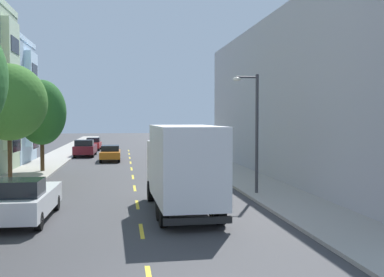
{
  "coord_description": "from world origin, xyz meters",
  "views": [
    {
      "loc": [
        -0.61,
        -9.28,
        3.98
      ],
      "look_at": [
        4.25,
        23.68,
        2.48
      ],
      "focal_mm": 43.7,
      "sensor_mm": 36.0,
      "label": 1
    }
  ],
  "objects_px": {
    "delivery_box_truck": "(183,165)",
    "parked_pickup_white": "(24,200)",
    "street_lamp": "(254,124)",
    "parked_hatchback_red": "(93,144)",
    "parked_hatchback_champagne": "(175,150)",
    "moving_orange_sedan": "(110,153)",
    "parked_pickup_teal": "(163,143)",
    "street_tree_second": "(9,102)",
    "parked_pickup_burgundy": "(85,148)",
    "parked_pickup_sky": "(190,160)",
    "street_tree_third": "(42,112)"
  },
  "relations": [
    {
      "from": "delivery_box_truck",
      "to": "moving_orange_sedan",
      "type": "distance_m",
      "value": 24.35
    },
    {
      "from": "delivery_box_truck",
      "to": "parked_pickup_burgundy",
      "type": "distance_m",
      "value": 30.39
    },
    {
      "from": "delivery_box_truck",
      "to": "parked_pickup_white",
      "type": "bearing_deg",
      "value": -174.97
    },
    {
      "from": "parked_hatchback_red",
      "to": "parked_pickup_white",
      "type": "distance_m",
      "value": 39.31
    },
    {
      "from": "street_tree_third",
      "to": "parked_hatchback_red",
      "type": "relative_size",
      "value": 1.62
    },
    {
      "from": "delivery_box_truck",
      "to": "parked_pickup_burgundy",
      "type": "bearing_deg",
      "value": 101.96
    },
    {
      "from": "street_tree_third",
      "to": "delivery_box_truck",
      "type": "distance_m",
      "value": 17.85
    },
    {
      "from": "delivery_box_truck",
      "to": "parked_pickup_teal",
      "type": "distance_m",
      "value": 38.47
    },
    {
      "from": "parked_pickup_sky",
      "to": "parked_pickup_teal",
      "type": "height_order",
      "value": "same"
    },
    {
      "from": "street_tree_second",
      "to": "street_lamp",
      "type": "distance_m",
      "value": 12.56
    },
    {
      "from": "street_tree_second",
      "to": "parked_hatchback_red",
      "type": "xyz_separation_m",
      "value": [
        2.16,
        32.75,
        -4.0
      ]
    },
    {
      "from": "parked_pickup_white",
      "to": "moving_orange_sedan",
      "type": "height_order",
      "value": "parked_pickup_white"
    },
    {
      "from": "street_tree_second",
      "to": "moving_orange_sedan",
      "type": "bearing_deg",
      "value": 75.69
    },
    {
      "from": "parked_pickup_teal",
      "to": "parked_hatchback_red",
      "type": "bearing_deg",
      "value": 177.43
    },
    {
      "from": "parked_pickup_teal",
      "to": "parked_hatchback_champagne",
      "type": "relative_size",
      "value": 1.32
    },
    {
      "from": "parked_pickup_white",
      "to": "parked_hatchback_champagne",
      "type": "height_order",
      "value": "parked_pickup_white"
    },
    {
      "from": "parked_pickup_sky",
      "to": "moving_orange_sedan",
      "type": "height_order",
      "value": "parked_pickup_sky"
    },
    {
      "from": "street_tree_third",
      "to": "street_lamp",
      "type": "distance_m",
      "value": 17.08
    },
    {
      "from": "delivery_box_truck",
      "to": "parked_pickup_teal",
      "type": "relative_size",
      "value": 1.43
    },
    {
      "from": "parked_pickup_burgundy",
      "to": "parked_pickup_teal",
      "type": "relative_size",
      "value": 1.01
    },
    {
      "from": "street_lamp",
      "to": "moving_orange_sedan",
      "type": "xyz_separation_m",
      "value": [
        -7.73,
        20.17,
        -2.92
      ]
    },
    {
      "from": "parked_pickup_white",
      "to": "delivery_box_truck",
      "type": "bearing_deg",
      "value": 5.03
    },
    {
      "from": "parked_pickup_teal",
      "to": "street_tree_third",
      "type": "bearing_deg",
      "value": -115.18
    },
    {
      "from": "parked_pickup_burgundy",
      "to": "moving_orange_sedan",
      "type": "height_order",
      "value": "parked_pickup_burgundy"
    },
    {
      "from": "street_tree_third",
      "to": "parked_pickup_teal",
      "type": "relative_size",
      "value": 1.23
    },
    {
      "from": "parked_pickup_sky",
      "to": "parked_pickup_white",
      "type": "height_order",
      "value": "same"
    },
    {
      "from": "parked_pickup_sky",
      "to": "parked_pickup_burgundy",
      "type": "distance_m",
      "value": 17.06
    },
    {
      "from": "street_tree_third",
      "to": "parked_pickup_sky",
      "type": "height_order",
      "value": "street_tree_third"
    },
    {
      "from": "parked_pickup_sky",
      "to": "moving_orange_sedan",
      "type": "bearing_deg",
      "value": 123.99
    },
    {
      "from": "street_lamp",
      "to": "delivery_box_truck",
      "type": "bearing_deg",
      "value": -136.77
    },
    {
      "from": "parked_pickup_white",
      "to": "street_tree_second",
      "type": "bearing_deg",
      "value": 106.85
    },
    {
      "from": "street_lamp",
      "to": "parked_hatchback_red",
      "type": "relative_size",
      "value": 1.49
    },
    {
      "from": "street_lamp",
      "to": "moving_orange_sedan",
      "type": "bearing_deg",
      "value": 110.98
    },
    {
      "from": "parked_pickup_white",
      "to": "moving_orange_sedan",
      "type": "bearing_deg",
      "value": 83.93
    },
    {
      "from": "street_tree_second",
      "to": "street_tree_third",
      "type": "height_order",
      "value": "street_tree_second"
    },
    {
      "from": "street_tree_second",
      "to": "street_tree_third",
      "type": "relative_size",
      "value": 1.01
    },
    {
      "from": "parked_hatchback_champagne",
      "to": "moving_orange_sedan",
      "type": "bearing_deg",
      "value": -157.58
    },
    {
      "from": "parked_pickup_sky",
      "to": "parked_hatchback_champagne",
      "type": "height_order",
      "value": "parked_pickup_sky"
    },
    {
      "from": "parked_pickup_sky",
      "to": "parked_hatchback_red",
      "type": "relative_size",
      "value": 1.31
    },
    {
      "from": "parked_hatchback_red",
      "to": "parked_hatchback_champagne",
      "type": "height_order",
      "value": "same"
    },
    {
      "from": "delivery_box_truck",
      "to": "parked_hatchback_red",
      "type": "relative_size",
      "value": 1.87
    },
    {
      "from": "delivery_box_truck",
      "to": "parked_pickup_sky",
      "type": "height_order",
      "value": "delivery_box_truck"
    },
    {
      "from": "parked_hatchback_champagne",
      "to": "parked_pickup_burgundy",
      "type": "bearing_deg",
      "value": 160.69
    },
    {
      "from": "parked_pickup_sky",
      "to": "parked_pickup_white",
      "type": "distance_m",
      "value": 17.85
    },
    {
      "from": "delivery_box_truck",
      "to": "moving_orange_sedan",
      "type": "xyz_separation_m",
      "value": [
        -3.61,
        24.04,
        -1.28
      ]
    },
    {
      "from": "parked_pickup_burgundy",
      "to": "delivery_box_truck",
      "type": "bearing_deg",
      "value": -78.04
    },
    {
      "from": "street_lamp",
      "to": "street_tree_second",
      "type": "bearing_deg",
      "value": 170.21
    },
    {
      "from": "street_lamp",
      "to": "parked_pickup_sky",
      "type": "bearing_deg",
      "value": 98.51
    },
    {
      "from": "parked_hatchback_red",
      "to": "parked_pickup_white",
      "type": "relative_size",
      "value": 0.76
    },
    {
      "from": "parked_pickup_burgundy",
      "to": "parked_pickup_teal",
      "type": "bearing_deg",
      "value": 44.73
    }
  ]
}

